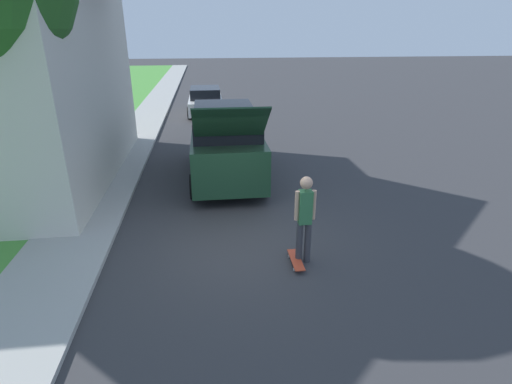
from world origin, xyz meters
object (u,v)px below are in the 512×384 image
Objects in this scene: car_down_street at (205,101)px; skateboarder at (305,216)px; suv_parked at (226,142)px; skateboard at (296,260)px.

car_down_street is 15.47m from skateboarder.
skateboarder is (1.80, -15.36, 0.33)m from car_down_street.
suv_parked reaches higher than car_down_street.
suv_parked is 7.15× the size of skateboard.
car_down_street is at bearing 96.69° from skateboarder.
car_down_street is at bearing 96.12° from skateboard.
car_down_street is at bearing 93.15° from suv_parked.
car_down_street is (-0.56, 10.23, -0.44)m from suv_parked.
suv_parked is at bearing 103.60° from skateboarder.
skateboarder is 2.26× the size of skateboard.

